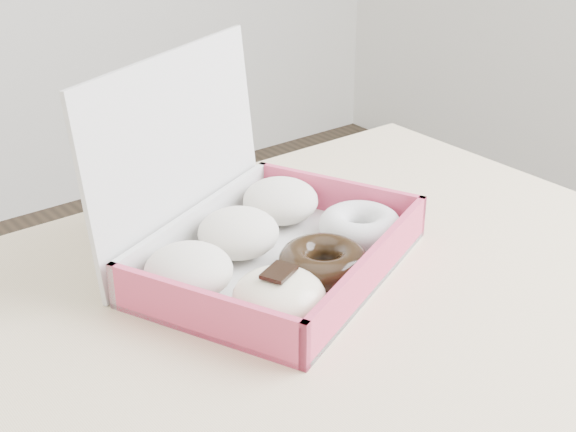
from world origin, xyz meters
TOP-DOWN VIEW (x-y plane):
  - donut_box at (0.16, 0.15)m, footprint 0.38×0.35m

SIDE VIEW (x-z plane):
  - donut_box at x=0.16m, z-range 0.67..0.90m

